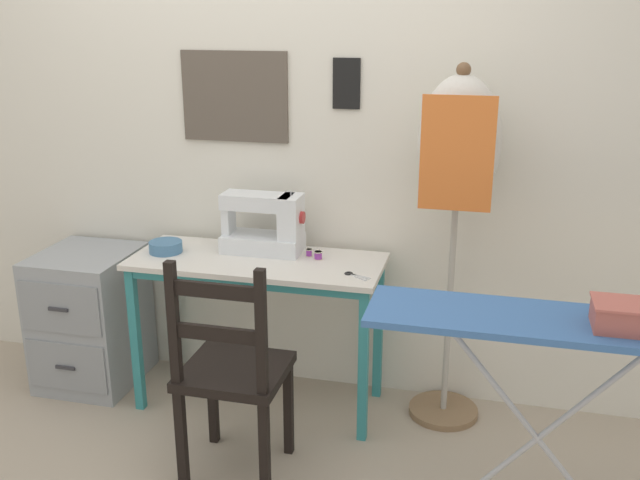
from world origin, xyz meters
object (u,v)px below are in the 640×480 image
object	(u,v)px
scissors	(353,275)
thread_spool_mid_table	(318,255)
filing_cabinet	(91,318)
ironing_board	(549,333)
thread_spool_near_machine	(309,253)
dress_form	(458,162)
storage_box	(626,316)
fabric_bowl	(166,246)
sewing_machine	(267,225)
wooden_chair	(232,374)

from	to	relation	value
scissors	thread_spool_mid_table	bearing A→B (deg)	139.94
filing_cabinet	ironing_board	world-z (taller)	ironing_board
scissors	thread_spool_mid_table	size ratio (longest dim) A/B	2.83
thread_spool_near_machine	dress_form	xyz separation A→B (m)	(0.64, 0.01, 0.45)
dress_form	storage_box	size ratio (longest dim) A/B	7.80
fabric_bowl	thread_spool_mid_table	xyz separation A→B (m)	(0.71, 0.07, -0.01)
fabric_bowl	dress_form	size ratio (longest dim) A/B	0.10
sewing_machine	fabric_bowl	world-z (taller)	sewing_machine
sewing_machine	storage_box	world-z (taller)	sewing_machine
filing_cabinet	fabric_bowl	bearing A→B (deg)	-2.93
storage_box	scissors	bearing A→B (deg)	148.36
scissors	thread_spool_near_machine	xyz separation A→B (m)	(-0.25, 0.20, 0.01)
thread_spool_near_machine	filing_cabinet	distance (m)	1.18
scissors	thread_spool_near_machine	distance (m)	0.31
storage_box	filing_cabinet	bearing A→B (deg)	162.94
fabric_bowl	thread_spool_near_machine	size ratio (longest dim) A/B	4.47
storage_box	ironing_board	bearing A→B (deg)	173.18
fabric_bowl	ironing_board	world-z (taller)	ironing_board
thread_spool_mid_table	filing_cabinet	bearing A→B (deg)	-177.55
wooden_chair	storage_box	xyz separation A→B (m)	(1.36, -0.15, 0.45)
sewing_machine	fabric_bowl	bearing A→B (deg)	-165.18
filing_cabinet	scissors	bearing A→B (deg)	-4.81
thread_spool_mid_table	dress_form	distance (m)	0.75
storage_box	thread_spool_near_machine	bearing A→B (deg)	146.90
dress_form	wooden_chair	bearing A→B (deg)	-140.14
thread_spool_near_machine	thread_spool_mid_table	distance (m)	0.06
storage_box	dress_form	bearing A→B (deg)	125.64
filing_cabinet	dress_form	bearing A→B (deg)	2.87
wooden_chair	dress_form	world-z (taller)	dress_form
filing_cabinet	dress_form	world-z (taller)	dress_form
thread_spool_near_machine	storage_box	xyz separation A→B (m)	(1.22, -0.80, 0.16)
thread_spool_near_machine	dress_form	size ratio (longest dim) A/B	0.02
ironing_board	storage_box	distance (m)	0.24
fabric_bowl	ironing_board	xyz separation A→B (m)	(1.66, -0.67, 0.05)
scissors	ironing_board	distance (m)	0.95
scissors	ironing_board	world-z (taller)	ironing_board
fabric_bowl	thread_spool_mid_table	size ratio (longest dim) A/B	3.62
thread_spool_near_machine	storage_box	bearing A→B (deg)	-33.10
sewing_machine	wooden_chair	size ratio (longest dim) A/B	0.41
dress_form	ironing_board	bearing A→B (deg)	-65.24
scissors	fabric_bowl	bearing A→B (deg)	174.26
thread_spool_near_machine	dress_form	distance (m)	0.79
dress_form	ironing_board	world-z (taller)	dress_form
filing_cabinet	dress_form	distance (m)	1.96
wooden_chair	thread_spool_mid_table	bearing A→B (deg)	72.76
ironing_board	dress_form	bearing A→B (deg)	114.76
dress_form	thread_spool_near_machine	bearing A→B (deg)	-179.37
sewing_machine	storage_box	bearing A→B (deg)	-29.66
scissors	dress_form	xyz separation A→B (m)	(0.40, 0.20, 0.47)
thread_spool_mid_table	filing_cabinet	size ratio (longest dim) A/B	0.06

